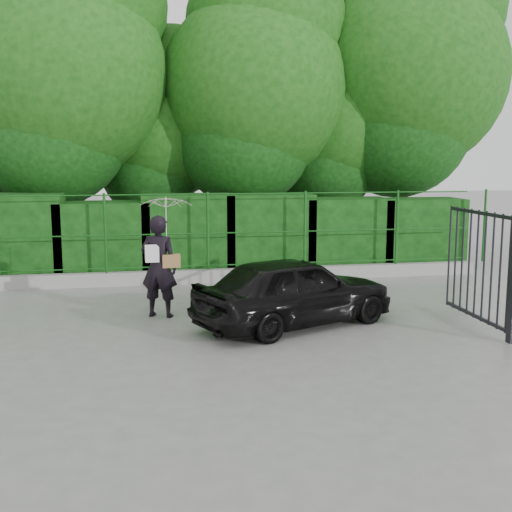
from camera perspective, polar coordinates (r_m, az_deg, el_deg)
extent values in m
plane|color=gray|center=(10.57, -3.85, -7.12)|extent=(80.00, 80.00, 0.00)
cube|color=#9E9E99|center=(14.90, -5.79, -1.83)|extent=(14.00, 0.25, 0.30)
cylinder|color=#134D15|center=(14.72, -13.25, 1.98)|extent=(0.06, 0.06, 1.80)
cylinder|color=#134D15|center=(14.78, -4.30, 2.22)|extent=(0.06, 0.06, 1.80)
cylinder|color=#134D15|center=(15.18, 4.37, 2.40)|extent=(0.06, 0.06, 1.80)
cylinder|color=#134D15|center=(15.92, 12.42, 2.51)|extent=(0.06, 0.06, 1.80)
cylinder|color=#134D15|center=(16.93, 19.63, 2.58)|extent=(0.06, 0.06, 1.80)
cylinder|color=#134D15|center=(14.86, -5.80, -0.89)|extent=(13.60, 0.03, 0.03)
cylinder|color=#134D15|center=(14.75, -5.85, 1.99)|extent=(13.60, 0.03, 0.03)
cylinder|color=#134D15|center=(14.67, -5.90, 5.48)|extent=(13.60, 0.03, 0.03)
cube|color=black|center=(15.98, -20.58, 1.54)|extent=(2.20, 1.20, 2.05)
cube|color=black|center=(15.75, -13.39, 1.37)|extent=(2.20, 1.20, 1.83)
cube|color=black|center=(15.76, -6.12, 1.86)|extent=(2.20, 1.20, 1.99)
cube|color=black|center=(16.02, 1.03, 2.00)|extent=(2.20, 1.20, 1.98)
cube|color=black|center=(16.53, 7.85, 1.92)|extent=(2.20, 1.20, 1.85)
cube|color=black|center=(17.26, 14.18, 1.96)|extent=(2.20, 1.20, 1.82)
cylinder|color=black|center=(17.42, -16.56, 6.35)|extent=(0.36, 0.36, 4.50)
sphere|color=#14470F|center=(17.52, -16.96, 15.20)|extent=(5.40, 5.40, 5.40)
cylinder|color=black|center=(18.65, -8.36, 4.85)|extent=(0.36, 0.36, 3.25)
sphere|color=#14470F|center=(18.62, -8.50, 10.84)|extent=(3.90, 3.90, 3.90)
cylinder|color=black|center=(17.89, -0.21, 6.38)|extent=(0.36, 0.36, 4.25)
sphere|color=#14470F|center=(17.96, -0.22, 14.53)|extent=(5.10, 5.10, 5.10)
cylinder|color=black|center=(19.17, 6.83, 5.36)|extent=(0.36, 0.36, 3.50)
sphere|color=#14470F|center=(19.16, 6.95, 11.64)|extent=(4.20, 4.20, 4.20)
cylinder|color=black|center=(19.46, 12.90, 7.10)|extent=(0.36, 0.36, 4.75)
sphere|color=#14470F|center=(19.58, 13.20, 15.45)|extent=(5.70, 5.70, 5.70)
cube|color=black|center=(11.88, 18.89, -5.04)|extent=(0.05, 2.00, 0.06)
cube|color=black|center=(11.60, 19.33, 3.63)|extent=(0.05, 2.00, 0.06)
cylinder|color=black|center=(10.90, 21.54, -1.58)|extent=(0.04, 0.04, 1.90)
cylinder|color=black|center=(11.11, 20.86, -1.35)|extent=(0.04, 0.04, 1.90)
cylinder|color=black|center=(11.32, 20.22, -1.13)|extent=(0.04, 0.04, 1.90)
cylinder|color=black|center=(11.53, 19.59, -0.92)|extent=(0.04, 0.04, 1.90)
cylinder|color=black|center=(11.75, 18.99, -0.72)|extent=(0.04, 0.04, 1.90)
cylinder|color=black|center=(11.96, 18.41, -0.52)|extent=(0.04, 0.04, 1.90)
cylinder|color=black|center=(12.18, 17.85, -0.33)|extent=(0.04, 0.04, 1.90)
cylinder|color=black|center=(12.40, 17.31, -0.15)|extent=(0.04, 0.04, 1.90)
cylinder|color=black|center=(12.62, 16.79, 0.02)|extent=(0.04, 0.04, 1.90)
imported|color=black|center=(11.75, -8.61, -0.91)|extent=(0.80, 0.67, 1.87)
imported|color=white|center=(11.69, -7.98, 3.16)|extent=(0.97, 0.99, 0.89)
cube|color=olive|center=(11.66, -7.53, -0.43)|extent=(0.32, 0.15, 0.24)
cube|color=white|center=(11.58, -9.22, 0.21)|extent=(0.25, 0.02, 0.32)
imported|color=black|center=(11.08, 3.45, -3.09)|extent=(3.90, 2.79, 1.23)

